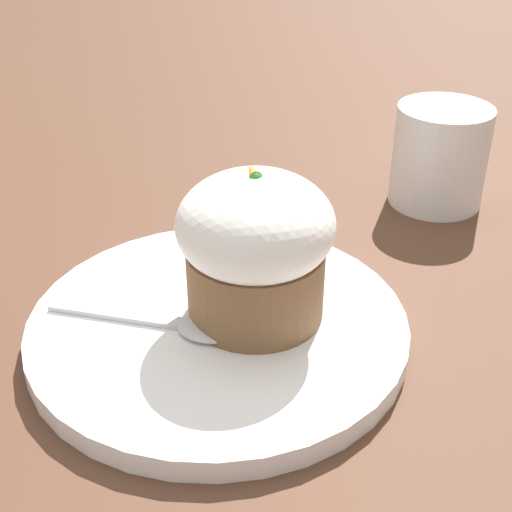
{
  "coord_description": "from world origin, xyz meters",
  "views": [
    {
      "loc": [
        -0.37,
        0.07,
        0.29
      ],
      "look_at": [
        -0.0,
        -0.03,
        0.06
      ],
      "focal_mm": 50.0,
      "sensor_mm": 36.0,
      "label": 1
    }
  ],
  "objects": [
    {
      "name": "carrot_cake",
      "position": [
        -0.0,
        -0.03,
        0.07
      ],
      "size": [
        0.1,
        0.1,
        0.1
      ],
      "color": "brown",
      "rests_on": "dessert_plate"
    },
    {
      "name": "spoon",
      "position": [
        -0.0,
        0.02,
        0.02
      ],
      "size": [
        0.08,
        0.13,
        0.01
      ],
      "color": "silver",
      "rests_on": "dessert_plate"
    },
    {
      "name": "dessert_plate",
      "position": [
        0.0,
        0.0,
        0.01
      ],
      "size": [
        0.25,
        0.25,
        0.02
      ],
      "color": "white",
      "rests_on": "ground_plane"
    },
    {
      "name": "coffee_cup",
      "position": [
        0.15,
        -0.23,
        0.04
      ],
      "size": [
        0.11,
        0.08,
        0.09
      ],
      "color": "white",
      "rests_on": "ground_plane"
    },
    {
      "name": "ground_plane",
      "position": [
        0.0,
        0.0,
        0.0
      ],
      "size": [
        4.0,
        4.0,
        0.0
      ],
      "primitive_type": "plane",
      "color": "#513323"
    }
  ]
}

